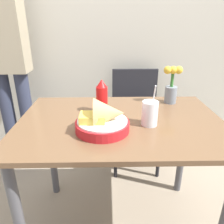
{
  "coord_description": "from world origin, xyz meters",
  "views": [
    {
      "loc": [
        -0.07,
        -1.05,
        1.25
      ],
      "look_at": [
        -0.05,
        -0.04,
        0.82
      ],
      "focal_mm": 35.0,
      "sensor_mm": 36.0,
      "label": 1
    }
  ],
  "objects_px": {
    "ketchup_bottle": "(102,97)",
    "food_basket": "(104,120)",
    "drink_cup": "(150,114)",
    "person_standing": "(6,50)",
    "flower_vase": "(172,86)",
    "chair_far_window": "(135,109)"
  },
  "relations": [
    {
      "from": "chair_far_window",
      "to": "drink_cup",
      "type": "relative_size",
      "value": 4.01
    },
    {
      "from": "drink_cup",
      "to": "person_standing",
      "type": "bearing_deg",
      "value": 142.12
    },
    {
      "from": "food_basket",
      "to": "person_standing",
      "type": "xyz_separation_m",
      "value": [
        -0.77,
        0.83,
        0.22
      ]
    },
    {
      "from": "ketchup_bottle",
      "to": "food_basket",
      "type": "bearing_deg",
      "value": -85.86
    },
    {
      "from": "chair_far_window",
      "to": "ketchup_bottle",
      "type": "distance_m",
      "value": 0.77
    },
    {
      "from": "ketchup_bottle",
      "to": "flower_vase",
      "type": "bearing_deg",
      "value": 18.33
    },
    {
      "from": "flower_vase",
      "to": "ketchup_bottle",
      "type": "bearing_deg",
      "value": -161.67
    },
    {
      "from": "chair_far_window",
      "to": "ketchup_bottle",
      "type": "height_order",
      "value": "ketchup_bottle"
    },
    {
      "from": "chair_far_window",
      "to": "person_standing",
      "type": "xyz_separation_m",
      "value": [
        -1.03,
        -0.03,
        0.52
      ]
    },
    {
      "from": "drink_cup",
      "to": "flower_vase",
      "type": "height_order",
      "value": "flower_vase"
    },
    {
      "from": "drink_cup",
      "to": "ketchup_bottle",
      "type": "bearing_deg",
      "value": 144.17
    },
    {
      "from": "drink_cup",
      "to": "flower_vase",
      "type": "distance_m",
      "value": 0.37
    },
    {
      "from": "chair_far_window",
      "to": "drink_cup",
      "type": "height_order",
      "value": "drink_cup"
    },
    {
      "from": "food_basket",
      "to": "flower_vase",
      "type": "relative_size",
      "value": 1.1
    },
    {
      "from": "ketchup_bottle",
      "to": "person_standing",
      "type": "bearing_deg",
      "value": 141.49
    },
    {
      "from": "ketchup_bottle",
      "to": "flower_vase",
      "type": "distance_m",
      "value": 0.45
    },
    {
      "from": "chair_far_window",
      "to": "food_basket",
      "type": "relative_size",
      "value": 3.33
    },
    {
      "from": "chair_far_window",
      "to": "food_basket",
      "type": "distance_m",
      "value": 0.95
    },
    {
      "from": "flower_vase",
      "to": "person_standing",
      "type": "height_order",
      "value": "person_standing"
    },
    {
      "from": "drink_cup",
      "to": "flower_vase",
      "type": "xyz_separation_m",
      "value": [
        0.19,
        0.32,
        0.05
      ]
    },
    {
      "from": "flower_vase",
      "to": "drink_cup",
      "type": "bearing_deg",
      "value": -120.96
    },
    {
      "from": "food_basket",
      "to": "person_standing",
      "type": "height_order",
      "value": "person_standing"
    }
  ]
}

